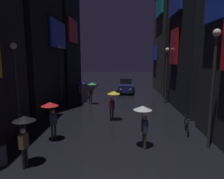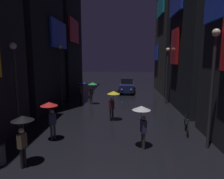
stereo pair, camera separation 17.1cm
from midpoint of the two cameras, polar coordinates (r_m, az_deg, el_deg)
The scene contains 15 objects.
building_left_far at distance 28.80m, azimuth -14.63°, elevation 22.57°, with size 4.25×7.82×22.66m.
building_right_far at distance 27.70m, azimuth 17.91°, elevation 14.79°, with size 4.25×7.76×14.85m.
pedestrian_foreground_left_red at distance 11.12m, azimuth -16.83°, elevation -5.66°, with size 0.90×0.90×2.12m.
pedestrian_midstreet_centre_blue at distance 20.26m, azimuth -8.56°, elevation 1.08°, with size 0.90×0.90×2.12m.
pedestrian_near_crossing_black at distance 8.86m, azimuth -23.71°, elevation -9.78°, with size 0.90×0.90×2.12m.
pedestrian_far_right_yellow at distance 14.00m, azimuth 0.62°, elevation -2.32°, with size 0.90×0.90×2.12m.
pedestrian_midstreet_left_green at distance 19.15m, azimuth -5.49°, elevation 0.69°, with size 0.90×0.90×2.12m.
pedestrian_foreground_right_clear at distance 9.84m, azimuth 9.08°, elevation -7.28°, with size 0.90×0.90×2.12m.
bicycle_parked_at_storefront at distance 12.86m, azimuth 20.83°, elevation -9.84°, with size 0.40×1.80×0.96m.
car_distant at distance 25.53m, azimuth 4.49°, elevation 1.08°, with size 2.39×4.22×1.92m.
streetlamp_left_near at distance 11.96m, azimuth -25.48°, elevation 2.73°, with size 0.36×0.36×5.22m.
streetlamp_left_far at distance 19.25m, azimuth -14.20°, elevation 6.02°, with size 0.36×0.36×5.64m.
streetlamp_right_near at distance 10.49m, azimuth 27.25°, elevation 3.36°, with size 0.36×0.36×5.72m.
streetlamp_right_far at distance 19.84m, azimuth 15.70°, elevation 5.63°, with size 0.36×0.36×5.38m.
trash_bin at distance 9.88m, azimuth -28.94°, elevation -15.67°, with size 0.46×0.46×0.93m.
Camera 2 is at (0.82, -4.81, 4.40)m, focal length 32.00 mm.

